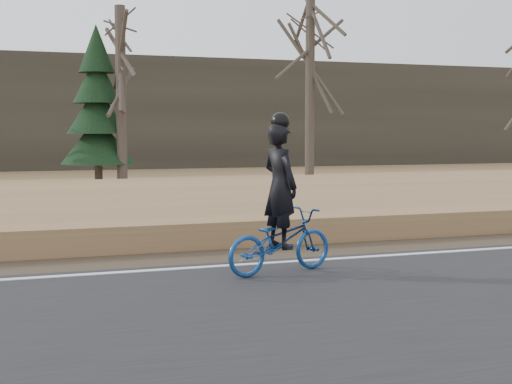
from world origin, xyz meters
name	(u,v)px	position (x,y,z in m)	size (l,w,h in m)	color
ground	(401,261)	(0.00, 0.00, 0.00)	(120.00, 120.00, 0.00)	#95704C
road	(506,294)	(0.00, -2.50, 0.03)	(120.00, 6.00, 0.06)	black
edge_line	(395,255)	(0.00, 0.20, 0.07)	(120.00, 0.12, 0.01)	silver
shoulder	(365,248)	(0.00, 1.20, 0.02)	(120.00, 1.60, 0.04)	#473A2B
embankment	(299,217)	(0.00, 4.20, 0.22)	(120.00, 5.00, 0.44)	#95704C
ballast	(244,200)	(0.00, 8.00, 0.23)	(120.00, 3.00, 0.45)	slate
railroad	(244,188)	(0.00, 8.00, 0.53)	(120.00, 2.40, 0.29)	black
treeline_backdrop	(121,113)	(0.00, 30.00, 3.00)	(120.00, 4.00, 6.00)	#383328
cyclist	(280,222)	(-2.21, -0.53, 0.78)	(1.78, 1.01, 2.21)	navy
bare_tree_near_left	(121,98)	(-2.13, 15.07, 3.13)	(0.36, 0.36, 6.26)	#4A4036
bare_tree_center	(310,73)	(5.32, 16.11, 4.28)	(0.36, 0.36, 8.56)	#4A4036
conifer	(97,111)	(-2.83, 15.93, 2.71)	(2.60, 2.60, 5.74)	#4A4036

